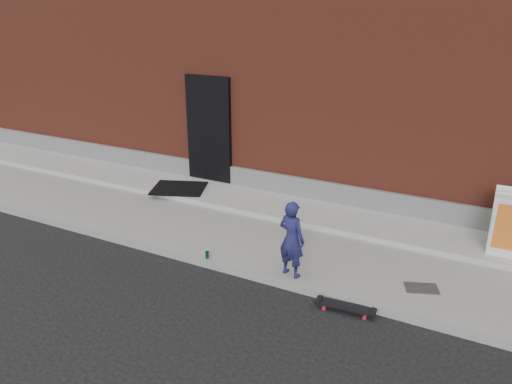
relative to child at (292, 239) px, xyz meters
The scene contains 9 objects.
ground 0.93m from the child, 159.77° to the right, with size 80.00×80.00×0.00m, color black.
sidewalk 1.56m from the child, 112.66° to the left, with size 20.00×3.00×0.15m, color gray.
apron 2.33m from the child, 103.86° to the left, with size 20.00×1.20×0.10m, color gray.
building 7.04m from the child, 94.58° to the left, with size 20.00×8.10×5.00m.
child is the anchor object (origin of this frame).
skateboard 1.20m from the child, 18.52° to the right, with size 0.81×0.27×0.09m.
soda_can 1.48m from the child, behind, with size 0.06×0.06×0.12m, color #187A2B.
doormat 4.00m from the child, 150.13° to the left, with size 1.07×0.87×0.03m, color black.
utility_plate 1.95m from the child, 15.35° to the left, with size 0.46×0.29×0.01m, color #57575C.
Camera 1 is at (3.08, -5.78, 3.95)m, focal length 35.00 mm.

